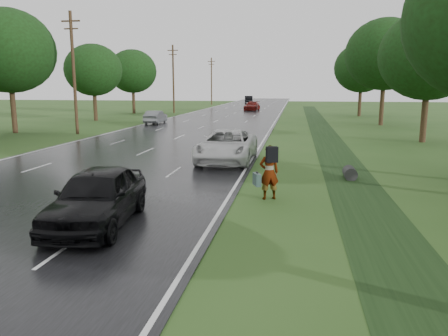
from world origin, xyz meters
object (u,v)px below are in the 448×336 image
pedestrian (269,172)px  dark_sedan (97,196)px  white_pickup (227,146)px  silver_sedan (156,117)px

pedestrian → dark_sedan: size_ratio=0.40×
white_pickup → dark_sedan: 11.50m
silver_sedan → white_pickup: bearing=115.9°
white_pickup → dark_sedan: dark_sedan is taller
white_pickup → dark_sedan: bearing=-99.6°
pedestrian → silver_sedan: pedestrian is taller
pedestrian → dark_sedan: bearing=18.9°
pedestrian → white_pickup: (-2.68, 7.47, -0.13)m
pedestrian → white_pickup: bearing=-90.9°
dark_sedan → silver_sedan: size_ratio=1.18×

